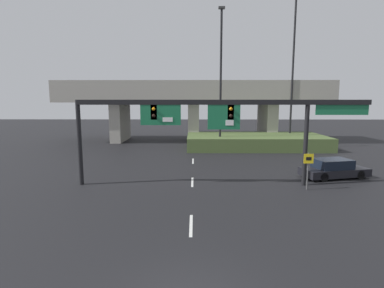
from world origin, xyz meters
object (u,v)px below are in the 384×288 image
at_px(signal_gantry, 214,115).
at_px(highway_light_pole_far, 221,77).
at_px(highway_light_pole_near, 293,69).
at_px(parked_sedan_near_right, 334,169).
at_px(speed_limit_sign, 308,166).

bearing_deg(signal_gantry, highway_light_pole_far, 83.53).
height_order(signal_gantry, highway_light_pole_far, highway_light_pole_far).
bearing_deg(highway_light_pole_near, signal_gantry, -120.60).
distance_m(signal_gantry, highway_light_pole_far, 14.69).
xyz_separation_m(signal_gantry, highway_light_pole_near, (10.64, 17.99, 4.64)).
height_order(highway_light_pole_near, parked_sedan_near_right, highway_light_pole_near).
bearing_deg(speed_limit_sign, highway_light_pole_near, 75.71).
distance_m(signal_gantry, parked_sedan_near_right, 9.85).
bearing_deg(signal_gantry, highway_light_pole_near, 59.40).
relative_size(signal_gantry, highway_light_pole_far, 1.22).
xyz_separation_m(signal_gantry, parked_sedan_near_right, (8.80, 1.94, -3.98)).
xyz_separation_m(speed_limit_sign, parked_sedan_near_right, (3.02, 3.03, -0.90)).
bearing_deg(signal_gantry, speed_limit_sign, -10.70).
height_order(speed_limit_sign, highway_light_pole_near, highway_light_pole_near).
height_order(signal_gantry, parked_sedan_near_right, signal_gantry).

